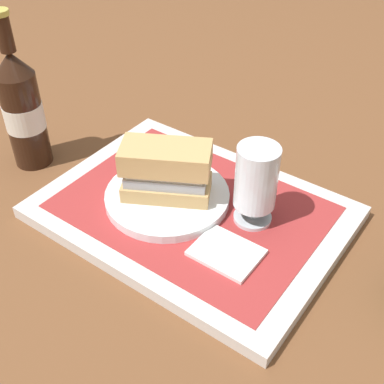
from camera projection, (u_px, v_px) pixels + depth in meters
The scene contains 8 objects.
ground_plane at pixel (192, 217), 0.78m from camera, with size 3.00×3.00×0.00m, color brown.
tray at pixel (192, 212), 0.77m from camera, with size 0.44×0.32×0.02m, color silver.
placemat at pixel (192, 207), 0.77m from camera, with size 0.38×0.27×0.00m, color #9E2D2D.
plate at pixel (167, 196), 0.77m from camera, with size 0.19×0.19×0.01m, color white.
sandwich at pixel (169, 170), 0.74m from camera, with size 0.14×0.12×0.08m.
beer_glass at pixel (256, 181), 0.70m from camera, with size 0.06×0.06×0.12m.
napkin_folded at pixel (226, 252), 0.69m from camera, with size 0.09×0.07×0.01m, color white.
second_bottle at pixel (22, 109), 0.83m from camera, with size 0.07×0.07×0.27m.
Camera 1 is at (0.34, -0.47, 0.52)m, focal length 47.38 mm.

